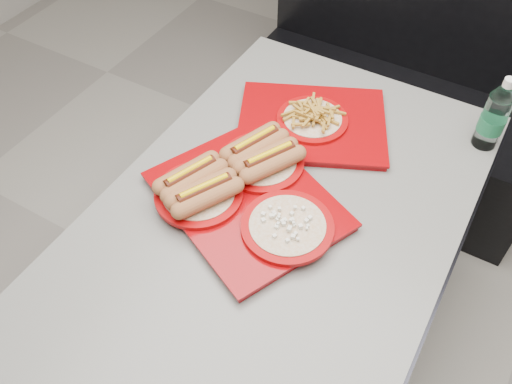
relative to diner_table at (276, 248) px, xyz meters
The scene contains 6 objects.
ground 0.58m from the diner_table, ahead, with size 6.00×6.00×0.00m, color gray.
diner_table is the anchor object (origin of this frame).
booth_bench 1.11m from the diner_table, 90.00° to the left, with size 1.30×0.57×1.35m.
tray_near 0.23m from the diner_table, behind, with size 0.60×0.55×0.11m.
tray_far 0.40m from the diner_table, 101.45° to the left, with size 0.55×0.50×0.09m.
water_bottle 0.73m from the diner_table, 53.22° to the left, with size 0.07×0.07×0.23m.
Camera 1 is at (0.40, -0.81, 1.87)m, focal length 38.00 mm.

